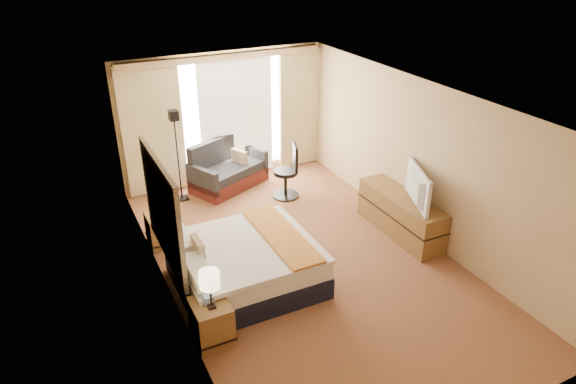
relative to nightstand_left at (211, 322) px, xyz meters
name	(u,v)px	position (x,y,z in m)	size (l,w,h in m)	color
floor	(304,259)	(1.87, 1.05, -0.28)	(4.20, 7.00, 0.02)	#5F261B
ceiling	(307,98)	(1.87, 1.05, 2.33)	(4.20, 7.00, 0.02)	silver
wall_back	(223,117)	(1.87, 4.55, 1.02)	(4.20, 0.02, 2.60)	tan
wall_front	(486,335)	(1.87, -2.45, 1.02)	(4.20, 0.02, 2.60)	tan
wall_left	(163,217)	(-0.23, 1.05, 1.02)	(0.02, 7.00, 2.60)	tan
wall_right	(420,160)	(3.97, 1.05, 1.02)	(0.02, 7.00, 2.60)	tan
headboard	(162,211)	(-0.19, 1.25, 1.01)	(0.06, 1.85, 1.50)	black
nightstand_left	(211,322)	(0.00, 0.00, 0.00)	(0.45, 0.52, 0.55)	brown
nightstand_right	(162,229)	(0.00, 2.50, 0.00)	(0.45, 0.52, 0.55)	brown
media_dresser	(400,215)	(3.70, 1.05, 0.07)	(0.50, 1.80, 0.70)	brown
window	(236,115)	(2.12, 4.52, 1.04)	(2.30, 0.02, 2.30)	silver
curtains	(225,113)	(1.87, 4.44, 1.13)	(4.12, 0.19, 2.56)	beige
bed	(245,264)	(0.81, 0.88, 0.07)	(1.93, 1.77, 0.94)	black
loveseat	(227,171)	(1.73, 4.09, 0.04)	(1.71, 1.37, 0.94)	#511C17
floor_lamp	(176,138)	(0.72, 3.92, 0.98)	(0.22, 0.22, 1.78)	black
desk_chair	(289,174)	(2.62, 3.13, 0.20)	(0.53, 0.53, 1.07)	black
lamp_left	(209,280)	(0.00, -0.07, 0.68)	(0.25, 0.25, 0.52)	black
lamp_right	(158,191)	(0.01, 2.51, 0.69)	(0.25, 0.25, 0.53)	black
tissue_box	(208,299)	(-0.01, 0.03, 0.33)	(0.12, 0.12, 0.11)	#7E9AC2
telephone	(160,210)	(0.03, 2.60, 0.31)	(0.16, 0.12, 0.06)	black
television	(412,186)	(3.65, 0.80, 0.73)	(1.04, 0.14, 0.60)	black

